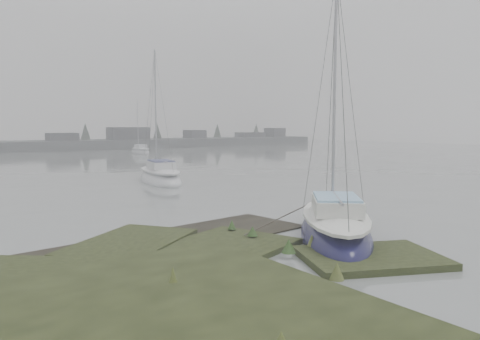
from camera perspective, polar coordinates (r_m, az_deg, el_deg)
ground at (r=39.28m, az=-22.62°, el=-0.12°), size 160.00×160.00×0.00m
far_shoreline at (r=78.73m, az=-9.11°, el=3.41°), size 60.00×8.00×4.15m
sailboat_main at (r=14.87m, az=11.49°, el=-7.20°), size 5.75×6.12×8.94m
sailboat_white at (r=29.52m, az=-9.72°, el=-0.94°), size 3.34×6.59×8.89m
sailboat_far_b at (r=61.37m, az=-12.07°, el=2.23°), size 2.21×5.39×7.42m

